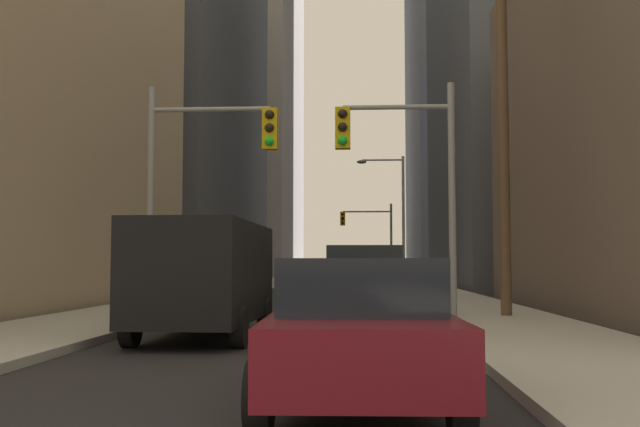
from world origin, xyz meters
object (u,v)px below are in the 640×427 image
at_px(sedan_red, 366,279).
at_px(traffic_signal_near_right, 402,162).
at_px(sedan_navy, 367,286).
at_px(traffic_signal_far_right, 369,229).
at_px(traffic_signal_near_left, 205,163).
at_px(pickup_truck_silver, 364,286).
at_px(cargo_van_black, 205,273).
at_px(sedan_maroon, 360,331).

height_order(sedan_red, traffic_signal_near_right, traffic_signal_near_right).
bearing_deg(sedan_navy, traffic_signal_far_right, 89.31).
relative_size(traffic_signal_near_left, traffic_signal_far_right, 1.00).
bearing_deg(sedan_red, pickup_truck_silver, -90.48).
height_order(sedan_navy, sedan_red, same).
distance_m(sedan_red, traffic_signal_far_right, 22.67).
xyz_separation_m(pickup_truck_silver, traffic_signal_near_left, (-4.01, 1.03, 3.09)).
xyz_separation_m(pickup_truck_silver, sedan_red, (0.14, 16.49, -0.16)).
distance_m(cargo_van_black, traffic_signal_near_right, 6.33).
bearing_deg(cargo_van_black, traffic_signal_near_right, 44.27).
relative_size(pickup_truck_silver, sedan_red, 1.30).
bearing_deg(sedan_red, cargo_van_black, -99.53).
xyz_separation_m(sedan_navy, traffic_signal_near_right, (0.85, -4.69, 3.23)).
relative_size(traffic_signal_near_right, traffic_signal_far_right, 1.00).
distance_m(sedan_navy, sedan_red, 10.76).
relative_size(cargo_van_black, sedan_maroon, 1.23).
relative_size(sedan_maroon, traffic_signal_far_right, 0.71).
distance_m(cargo_van_black, sedan_navy, 9.28).
xyz_separation_m(sedan_maroon, traffic_signal_near_right, (1.03, 10.72, 3.23)).
distance_m(sedan_maroon, sedan_navy, 15.41).
height_order(pickup_truck_silver, traffic_signal_far_right, traffic_signal_far_right).
height_order(sedan_navy, traffic_signal_near_left, traffic_signal_near_left).
bearing_deg(traffic_signal_far_right, pickup_truck_silver, -90.76).
height_order(sedan_maroon, sedan_navy, same).
bearing_deg(sedan_red, sedan_navy, -90.11).
height_order(traffic_signal_near_left, traffic_signal_far_right, same).
bearing_deg(sedan_maroon, sedan_red, 89.55).
bearing_deg(traffic_signal_near_right, traffic_signal_far_right, 90.68).
distance_m(traffic_signal_near_left, traffic_signal_far_right, 38.15).
bearing_deg(sedan_navy, sedan_maroon, -90.69).
bearing_deg(pickup_truck_silver, sedan_maroon, -90.41).
bearing_deg(pickup_truck_silver, traffic_signal_near_left, 165.55).
distance_m(traffic_signal_near_left, traffic_signal_near_right, 4.98).
xyz_separation_m(sedan_maroon, traffic_signal_near_left, (-3.94, 10.72, 3.25)).
relative_size(pickup_truck_silver, traffic_signal_near_left, 0.91).
bearing_deg(pickup_truck_silver, traffic_signal_far_right, 89.24).
height_order(pickup_truck_silver, cargo_van_black, cargo_van_black).
relative_size(pickup_truck_silver, cargo_van_black, 1.04).
xyz_separation_m(cargo_van_black, sedan_navy, (3.24, 8.68, -0.52)).
distance_m(pickup_truck_silver, sedan_red, 16.49).
bearing_deg(sedan_red, sedan_maroon, -90.45).
bearing_deg(sedan_navy, pickup_truck_silver, -91.16).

